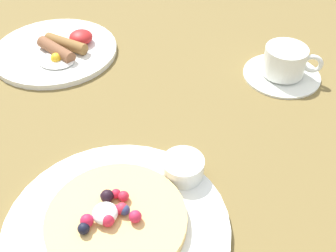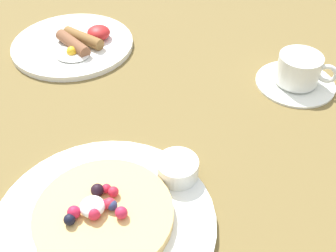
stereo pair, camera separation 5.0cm
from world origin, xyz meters
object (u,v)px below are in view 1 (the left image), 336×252
object	(u,v)px
pancake_plate	(117,228)
breakfast_plate	(55,51)
coffee_cup	(286,60)
syrup_ramekin	(183,167)
coffee_saucer	(282,74)

from	to	relation	value
pancake_plate	breakfast_plate	distance (m)	0.43
coffee_cup	pancake_plate	bearing A→B (deg)	-115.57
pancake_plate	breakfast_plate	size ratio (longest dim) A/B	1.17
syrup_ramekin	coffee_saucer	bearing A→B (deg)	66.77
syrup_ramekin	coffee_cup	distance (m)	0.31
syrup_ramekin	coffee_cup	xyz separation A→B (m)	(0.12, 0.28, 0.01)
coffee_cup	syrup_ramekin	bearing A→B (deg)	-113.51
coffee_saucer	pancake_plate	bearing A→B (deg)	-115.37
breakfast_plate	coffee_cup	xyz separation A→B (m)	(0.44, 0.03, 0.03)
pancake_plate	syrup_ramekin	distance (m)	0.12
pancake_plate	coffee_cup	bearing A→B (deg)	64.43
breakfast_plate	coffee_saucer	size ratio (longest dim) A/B	1.72
coffee_cup	breakfast_plate	bearing A→B (deg)	-175.88
pancake_plate	coffee_saucer	distance (m)	0.43
pancake_plate	breakfast_plate	bearing A→B (deg)	125.47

